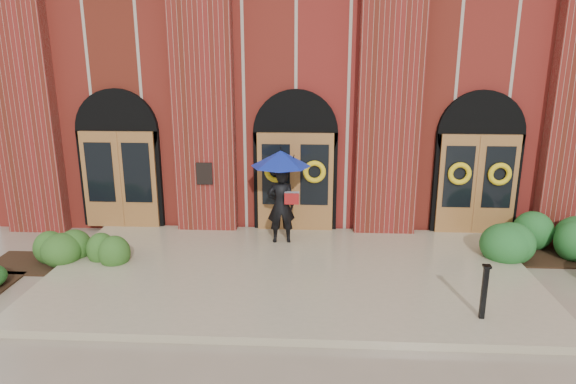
# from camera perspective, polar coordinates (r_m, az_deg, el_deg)

# --- Properties ---
(ground) EXTENTS (90.00, 90.00, 0.00)m
(ground) POSITION_cam_1_polar(r_m,az_deg,el_deg) (10.82, 0.19, -9.72)
(ground) COLOR gray
(ground) RESTS_ON ground
(landing) EXTENTS (10.00, 5.30, 0.15)m
(landing) POSITION_cam_1_polar(r_m,az_deg,el_deg) (10.93, 0.23, -9.03)
(landing) COLOR tan
(landing) RESTS_ON ground
(church_building) EXTENTS (16.20, 12.53, 7.00)m
(church_building) POSITION_cam_1_polar(r_m,az_deg,el_deg) (18.60, 1.60, 12.11)
(church_building) COLOR maroon
(church_building) RESTS_ON ground
(man_with_umbrella) EXTENTS (1.59, 1.59, 2.23)m
(man_with_umbrella) POSITION_cam_1_polar(r_m,az_deg,el_deg) (11.96, -0.78, 1.48)
(man_with_umbrella) COLOR black
(man_with_umbrella) RESTS_ON landing
(metal_post) EXTENTS (0.14, 0.14, 0.98)m
(metal_post) POSITION_cam_1_polar(r_m,az_deg,el_deg) (9.49, 20.97, -10.19)
(metal_post) COLOR black
(metal_post) RESTS_ON landing
(hedge_wall_left) EXTENTS (2.72, 1.09, 0.70)m
(hedge_wall_left) POSITION_cam_1_polar(r_m,az_deg,el_deg) (12.50, -24.37, -5.89)
(hedge_wall_left) COLOR #29511B
(hedge_wall_left) RESTS_ON ground
(hedge_wall_right) EXTENTS (3.36, 1.34, 0.86)m
(hedge_wall_right) POSITION_cam_1_polar(r_m,az_deg,el_deg) (13.41, 27.93, -4.54)
(hedge_wall_right) COLOR #1F5822
(hedge_wall_right) RESTS_ON ground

